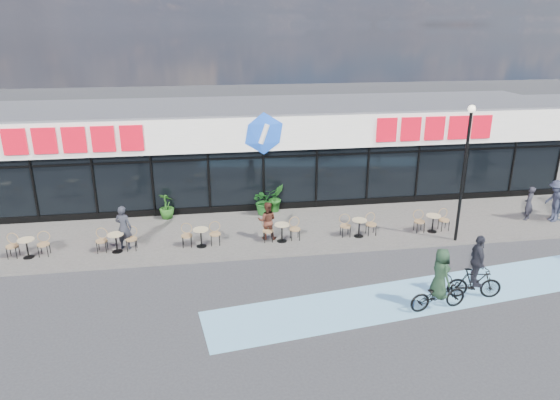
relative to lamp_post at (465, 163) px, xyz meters
name	(u,v)px	position (x,y,z in m)	size (l,w,h in m)	color
ground	(289,283)	(-7.23, -2.30, -3.31)	(120.00, 120.00, 0.00)	#28282B
sidewalk	(271,231)	(-7.23, 2.20, -3.26)	(44.00, 5.00, 0.10)	#56524C
bike_lane	(418,296)	(-3.23, -3.80, -3.31)	(14.00, 2.20, 0.01)	#669FC1
building	(256,149)	(-7.23, 7.63, -0.98)	(30.60, 6.57, 4.75)	black
lamp_post	(465,163)	(0.00, 0.00, 0.00)	(0.28, 0.28, 5.44)	black
bistro_set_1	(28,245)	(-16.58, 1.06, -2.76)	(1.54, 0.62, 0.90)	tan
bistro_set_2	(116,240)	(-13.37, 1.06, -2.76)	(1.54, 0.62, 0.90)	tan
bistro_set_3	(201,235)	(-10.17, 1.06, -2.76)	(1.54, 0.62, 0.90)	tan
bistro_set_4	(282,230)	(-6.96, 1.06, -2.76)	(1.54, 0.62, 0.90)	tan
bistro_set_5	(358,225)	(-3.76, 1.06, -2.76)	(1.54, 0.62, 0.90)	tan
bistro_set_6	(432,221)	(-0.55, 1.06, -2.76)	(1.54, 0.62, 0.90)	tan
potted_plant_left	(166,206)	(-11.67, 4.29, -2.63)	(0.65, 0.65, 1.16)	#1C4714
potted_plant_mid	(264,201)	(-7.26, 4.17, -2.59)	(1.12, 0.97, 1.24)	#154A17
potted_plant_right	(276,198)	(-6.68, 4.43, -2.56)	(0.72, 0.58, 1.32)	#1B5317
patron_left	(124,227)	(-13.09, 1.26, -2.34)	(0.64, 0.42, 1.75)	#22242B
patron_right	(267,221)	(-7.51, 1.35, -2.43)	(0.76, 0.59, 1.57)	#452218
pedestrian_a	(555,201)	(5.25, 1.32, -2.28)	(1.21, 0.70, 1.87)	#272B3C
pedestrian_b	(560,201)	(5.69, 1.56, -2.39)	(1.53, 0.49, 1.65)	#313A4C
pedestrian_c	(529,203)	(4.23, 1.62, -2.44)	(0.56, 0.37, 1.54)	black
cyclist_a	(476,273)	(-1.52, -4.14, -2.44)	(1.78, 1.07, 2.17)	black
cyclist_c	(439,287)	(-2.99, -4.62, -2.56)	(1.93, 0.86, 2.04)	black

